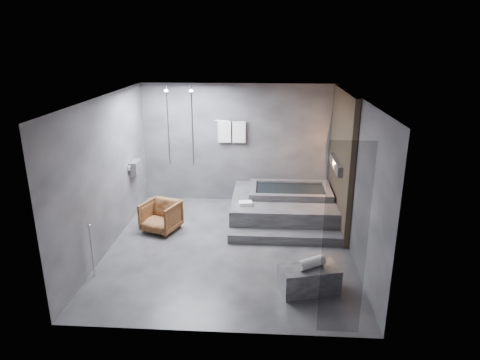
{
  "coord_description": "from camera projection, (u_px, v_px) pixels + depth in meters",
  "views": [
    {
      "loc": [
        0.66,
        -7.29,
        3.75
      ],
      "look_at": [
        0.18,
        0.3,
        1.23
      ],
      "focal_mm": 32.0,
      "sensor_mm": 36.0,
      "label": 1
    }
  ],
  "objects": [
    {
      "name": "driftwood_chair",
      "position": [
        161.0,
        216.0,
        8.7
      ],
      "size": [
        0.86,
        0.87,
        0.62
      ],
      "primitive_type": "imported",
      "rotation": [
        0.0,
        0.0,
        -0.35
      ],
      "color": "#422310",
      "rests_on": "ground"
    },
    {
      "name": "tub_deck",
      "position": [
        283.0,
        207.0,
        9.36
      ],
      "size": [
        2.2,
        2.0,
        0.5
      ],
      "primitive_type": "cube",
      "color": "#303033",
      "rests_on": "ground"
    },
    {
      "name": "tub_step",
      "position": [
        285.0,
        237.0,
        8.29
      ],
      "size": [
        2.2,
        0.36,
        0.18
      ],
      "primitive_type": "cube",
      "color": "#303033",
      "rests_on": "ground"
    },
    {
      "name": "concrete_bench",
      "position": [
        309.0,
        279.0,
        6.65
      ],
      "size": [
        0.99,
        0.7,
        0.4
      ],
      "primitive_type": "cube",
      "rotation": [
        0.0,
        0.0,
        0.26
      ],
      "color": "#363639",
      "rests_on": "ground"
    },
    {
      "name": "room",
      "position": [
        252.0,
        155.0,
        7.79
      ],
      "size": [
        5.0,
        5.04,
        2.82
      ],
      "color": "#2C2C2E",
      "rests_on": "ground"
    },
    {
      "name": "rolled_towel",
      "position": [
        311.0,
        263.0,
        6.56
      ],
      "size": [
        0.46,
        0.37,
        0.16
      ],
      "primitive_type": "cylinder",
      "rotation": [
        0.0,
        1.57,
        0.56
      ],
      "color": "silver",
      "rests_on": "concrete_bench"
    },
    {
      "name": "deck_towel",
      "position": [
        246.0,
        203.0,
        8.78
      ],
      "size": [
        0.29,
        0.23,
        0.07
      ],
      "primitive_type": "cube",
      "rotation": [
        0.0,
        0.0,
        0.15
      ],
      "color": "white",
      "rests_on": "tub_deck"
    }
  ]
}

